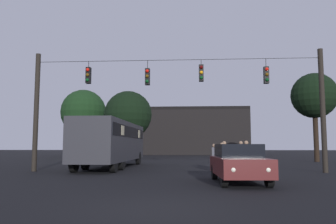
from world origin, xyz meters
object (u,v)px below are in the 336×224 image
pedestrian_trailing (222,156)px  pedestrian_far_side (219,155)px  city_bus (113,140)px  pedestrian_crossing_right (246,155)px  pedestrian_crossing_left (224,154)px  pedestrian_near_bus (241,153)px  tree_left_silhouette (128,115)px  tree_behind_building (314,96)px  pedestrian_crossing_center (214,155)px  car_near_right (238,163)px  tree_right_far (83,112)px

pedestrian_trailing → pedestrian_far_side: size_ratio=1.06×
city_bus → pedestrian_crossing_right: city_bus is taller
pedestrian_crossing_left → pedestrian_near_bus: bearing=54.9°
tree_left_silhouette → pedestrian_far_side: bearing=-63.7°
pedestrian_crossing_left → tree_behind_building: bearing=51.7°
pedestrian_crossing_left → tree_left_silhouette: bearing=114.7°
pedestrian_crossing_center → tree_behind_building: tree_behind_building is taller
city_bus → car_near_right: bearing=-51.3°
car_near_right → pedestrian_crossing_center: size_ratio=2.79×
pedestrian_near_bus → tree_right_far: bearing=127.9°
city_bus → pedestrian_far_side: 7.15m
city_bus → tree_behind_building: size_ratio=1.34×
car_near_right → tree_right_far: tree_right_far is taller
pedestrian_crossing_center → tree_behind_building: size_ratio=0.19×
car_near_right → tree_right_far: size_ratio=0.50×
tree_left_silhouette → pedestrian_near_bus: bearing=-60.4°
car_near_right → pedestrian_trailing: pedestrian_trailing is taller
tree_right_far → car_near_right: bearing=-61.9°
pedestrian_crossing_center → pedestrian_crossing_left: bearing=-58.3°
pedestrian_crossing_left → pedestrian_far_side: bearing=96.1°
city_bus → pedestrian_near_bus: city_bus is taller
tree_right_far → tree_behind_building: bearing=-24.3°
tree_left_silhouette → pedestrian_crossing_center: bearing=-65.6°
pedestrian_near_bus → tree_behind_building: (8.43, 10.50, 5.07)m
pedestrian_near_bus → tree_left_silhouette: 21.71m
car_near_right → pedestrian_trailing: 4.43m
pedestrian_near_bus → pedestrian_crossing_left: bearing=-125.1°
tree_right_far → pedestrian_near_bus: bearing=-52.1°
pedestrian_far_side → pedestrian_crossing_right: bearing=-66.2°
pedestrian_crossing_right → tree_left_silhouette: 24.10m
pedestrian_trailing → tree_behind_building: size_ratio=0.20×
city_bus → tree_behind_building: (16.79, 9.34, 4.20)m
pedestrian_crossing_center → pedestrian_far_side: bearing=67.7°
car_near_right → pedestrian_far_side: size_ratio=2.87×
pedestrian_near_bus → tree_behind_building: 14.38m
pedestrian_crossing_left → tree_right_far: bearing=123.9°
car_near_right → pedestrian_far_side: pedestrian_far_side is taller
tree_right_far → pedestrian_crossing_center: bearing=-56.1°
pedestrian_crossing_left → pedestrian_trailing: bearing=-100.1°
pedestrian_far_side → tree_right_far: size_ratio=0.17×
pedestrian_crossing_right → pedestrian_trailing: pedestrian_crossing_right is taller
city_bus → tree_right_far: (-8.76, 20.87, 4.01)m
city_bus → pedestrian_trailing: size_ratio=6.79×
car_near_right → tree_behind_building: size_ratio=0.54×
car_near_right → tree_behind_building: (9.69, 18.18, 5.27)m
car_near_right → tree_left_silhouette: size_ratio=0.55×
pedestrian_crossing_center → tree_behind_building: 16.08m
pedestrian_crossing_left → pedestrian_far_side: pedestrian_crossing_left is taller
car_near_right → pedestrian_crossing_left: 5.99m
pedestrian_trailing → tree_behind_building: 17.71m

